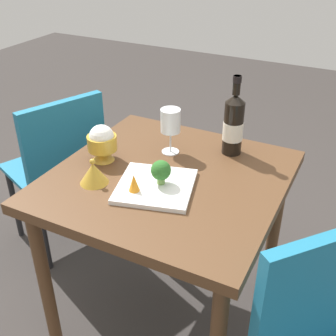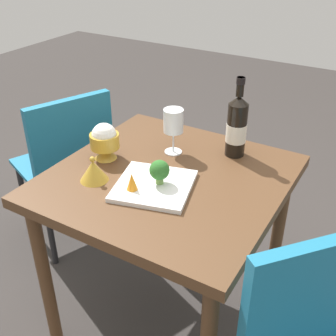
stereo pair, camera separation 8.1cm
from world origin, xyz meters
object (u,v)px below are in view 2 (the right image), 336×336
wine_glass (173,122)px  carrot_garnish_left (132,182)px  chair_near_window (68,157)px  rice_bowl (105,140)px  wine_bottle (237,126)px  rice_bowl_lid (94,171)px  broccoli_floret (159,171)px  serving_plate (153,185)px

wine_glass → carrot_garnish_left: 0.33m
chair_near_window → rice_bowl: bearing=-93.7°
wine_bottle → rice_bowl: (-0.28, 0.41, -0.05)m
rice_bowl → rice_bowl_lid: size_ratio=1.42×
rice_bowl → broccoli_floret: size_ratio=1.65×
chair_near_window → carrot_garnish_left: chair_near_window is taller
wine_bottle → rice_bowl: 0.50m
wine_glass → rice_bowl_lid: size_ratio=1.79×
rice_bowl → rice_bowl_lid: (-0.15, -0.06, -0.04)m
wine_bottle → rice_bowl: wine_bottle is taller
rice_bowl_lid → carrot_garnish_left: 0.16m
rice_bowl → carrot_garnish_left: (-0.15, -0.22, -0.03)m
rice_bowl_lid → broccoli_floret: broccoli_floret is taller
chair_near_window → carrot_garnish_left: size_ratio=14.19×
wine_bottle → wine_glass: wine_bottle is taller
carrot_garnish_left → rice_bowl: bearing=56.8°
rice_bowl → serving_plate: 0.28m
broccoli_floret → chair_near_window: bearing=68.9°
chair_near_window → serving_plate: size_ratio=2.78×
wine_bottle → carrot_garnish_left: (-0.42, 0.19, -0.07)m
rice_bowl → rice_bowl_lid: bearing=-156.7°
wine_bottle → carrot_garnish_left: 0.47m
chair_near_window → wine_bottle: (0.08, -0.81, 0.33)m
wine_bottle → carrot_garnish_left: wine_bottle is taller
chair_near_window → rice_bowl: 0.52m
wine_bottle → rice_bowl: size_ratio=2.17×
serving_plate → rice_bowl: bearing=72.8°
wine_bottle → wine_glass: 0.24m
wine_bottle → carrot_garnish_left: bearing=156.3°
wine_bottle → serving_plate: wine_bottle is taller
chair_near_window → wine_bottle: 0.88m
rice_bowl → broccoli_floret: bearing=-103.7°
wine_glass → rice_bowl_lid: bearing=156.8°
wine_bottle → broccoli_floret: wine_bottle is taller
rice_bowl → carrot_garnish_left: bearing=-123.2°
rice_bowl → carrot_garnish_left: rice_bowl is taller
serving_plate → carrot_garnish_left: size_ratio=5.11×
chair_near_window → broccoli_floret: size_ratio=9.91×
wine_glass → serving_plate: bearing=-165.2°
wine_glass → serving_plate: (-0.25, -0.07, -0.12)m
rice_bowl → serving_plate: rice_bowl is taller
serving_plate → broccoli_floret: broccoli_floret is taller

